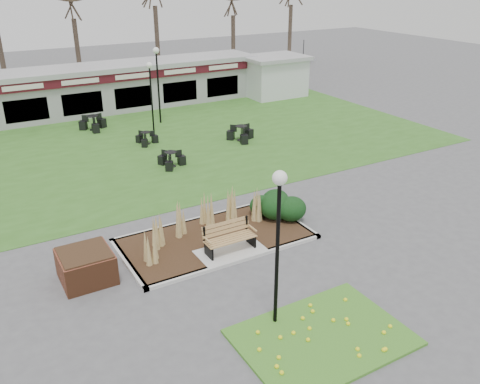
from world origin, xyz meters
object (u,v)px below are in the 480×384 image
park_bench (229,237)px  lamp_post_mid_right (150,82)px  service_hut (274,75)px  food_pavilion (76,91)px  bistro_set_b (146,140)px  bistro_set_a (171,162)px  lamp_post_far_right (157,69)px  brick_planter (86,266)px  lamp_post_near_right (278,216)px  bistro_set_c (241,136)px  patio_umbrella (303,69)px  bistro_set_d (94,125)px

park_bench → lamp_post_mid_right: lamp_post_mid_right is taller
service_hut → food_pavilion: bearing=171.7°
lamp_post_mid_right → bistro_set_b: size_ratio=3.18×
service_hut → bistro_set_b: (-11.90, -5.89, -1.21)m
food_pavilion → bistro_set_a: bearing=-82.9°
bistro_set_b → lamp_post_far_right: bearing=57.6°
brick_planter → bistro_set_b: bearing=61.6°
bistro_set_b → park_bench: bearing=-97.7°
bistro_set_a → bistro_set_b: 3.71m
lamp_post_near_right → bistro_set_c: 15.54m
park_bench → brick_planter: 4.47m
park_bench → food_pavilion: (0.00, 19.71, 0.89)m
service_hut → bistro_set_c: (-7.29, -7.87, -1.16)m
bistro_set_c → park_bench: bearing=-122.2°
lamp_post_far_right → bistro_set_b: size_ratio=3.59×
bistro_set_b → lamp_post_mid_right: bearing=58.3°
lamp_post_far_right → bistro_set_b: 5.01m
lamp_post_far_right → bistro_set_b: bearing=-122.4°
bistro_set_b → bistro_set_c: size_ratio=0.83×
park_bench → lamp_post_mid_right: size_ratio=0.44×
brick_planter → lamp_post_mid_right: 14.92m
lamp_post_mid_right → patio_umbrella: size_ratio=1.38×
food_pavilion → lamp_post_near_right: 23.53m
park_bench → patio_umbrella: bearing=48.0°
lamp_post_far_right → patio_umbrella: bearing=11.5°
bistro_set_a → patio_umbrella: patio_umbrella is taller
food_pavilion → bistro_set_a: 11.71m
lamp_post_far_right → bistro_set_c: 6.60m
food_pavilion → lamp_post_mid_right: lamp_post_mid_right is taller
brick_planter → bistro_set_d: size_ratio=0.96×
service_hut → bistro_set_d: 13.79m
park_bench → food_pavilion: food_pavilion is taller
lamp_post_mid_right → brick_planter: bearing=-118.9°
bistro_set_d → brick_planter: bearing=-106.0°
bistro_set_a → patio_umbrella: (14.57, 9.60, 1.42)m
patio_umbrella → food_pavilion: bearing=173.0°
bistro_set_d → lamp_post_far_right: bearing=-7.3°
park_bench → lamp_post_far_right: bearing=76.2°
lamp_post_near_right → bistro_set_a: lamp_post_near_right is taller
park_bench → service_hut: (13.50, 17.75, 0.86)m
lamp_post_far_right → bistro_set_d: (-3.86, 0.49, -2.91)m
brick_planter → service_hut: bearing=43.5°
bistro_set_c → patio_umbrella: patio_umbrella is taller
service_hut → lamp_post_far_right: size_ratio=1.00×
food_pavilion → service_hut: 13.64m
bistro_set_c → bistro_set_d: (-6.31, 5.88, 0.01)m
bistro_set_a → lamp_post_mid_right: bearing=76.9°
food_pavilion → bistro_set_a: (1.43, -11.56, -1.22)m
brick_planter → park_bench: bearing=-9.7°
bistro_set_b → patio_umbrella: 15.62m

